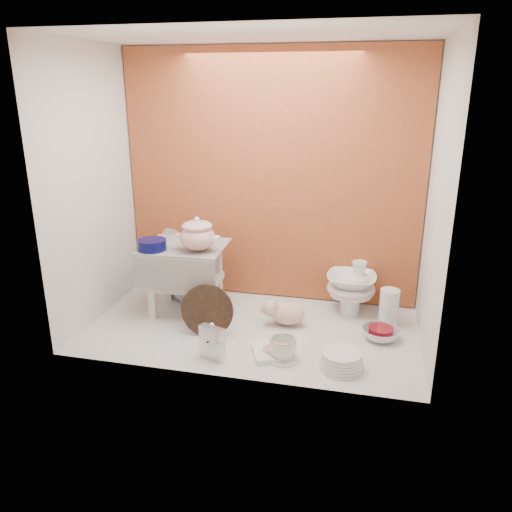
{
  "coord_description": "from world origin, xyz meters",
  "views": [
    {
      "loc": [
        0.6,
        -2.45,
        1.28
      ],
      "look_at": [
        0.02,
        0.02,
        0.42
      ],
      "focal_mm": 35.45,
      "sensor_mm": 36.0,
      "label": 1
    }
  ],
  "objects_px": {
    "blue_white_vase": "(190,283)",
    "dinner_plate_stack": "(341,360)",
    "floral_platter": "(165,260)",
    "gold_rim_teacup": "(283,348)",
    "porcelain_tower": "(351,287)",
    "crystal_bowl": "(380,334)",
    "step_stool": "(186,279)",
    "plush_pig": "(288,313)",
    "soup_tureen": "(197,234)",
    "mantel_clock": "(212,341)"
  },
  "relations": [
    {
      "from": "blue_white_vase",
      "to": "step_stool",
      "type": "bearing_deg",
      "value": -76.63
    },
    {
      "from": "plush_pig",
      "to": "dinner_plate_stack",
      "type": "distance_m",
      "value": 0.52
    },
    {
      "from": "soup_tureen",
      "to": "crystal_bowl",
      "type": "xyz_separation_m",
      "value": [
        1.02,
        -0.03,
        -0.47
      ]
    },
    {
      "from": "dinner_plate_stack",
      "to": "crystal_bowl",
      "type": "bearing_deg",
      "value": 62.32
    },
    {
      "from": "crystal_bowl",
      "to": "step_stool",
      "type": "bearing_deg",
      "value": 174.57
    },
    {
      "from": "step_stool",
      "to": "blue_white_vase",
      "type": "relative_size",
      "value": 1.98
    },
    {
      "from": "blue_white_vase",
      "to": "dinner_plate_stack",
      "type": "xyz_separation_m",
      "value": [
        0.98,
        -0.6,
        -0.07
      ]
    },
    {
      "from": "mantel_clock",
      "to": "gold_rim_teacup",
      "type": "distance_m",
      "value": 0.35
    },
    {
      "from": "step_stool",
      "to": "plush_pig",
      "type": "distance_m",
      "value": 0.63
    },
    {
      "from": "floral_platter",
      "to": "gold_rim_teacup",
      "type": "bearing_deg",
      "value": -38.23
    },
    {
      "from": "floral_platter",
      "to": "porcelain_tower",
      "type": "xyz_separation_m",
      "value": [
        1.2,
        -0.09,
        -0.04
      ]
    },
    {
      "from": "gold_rim_teacup",
      "to": "porcelain_tower",
      "type": "height_order",
      "value": "porcelain_tower"
    },
    {
      "from": "mantel_clock",
      "to": "porcelain_tower",
      "type": "height_order",
      "value": "porcelain_tower"
    },
    {
      "from": "floral_platter",
      "to": "mantel_clock",
      "type": "bearing_deg",
      "value": -54.01
    },
    {
      "from": "step_stool",
      "to": "floral_platter",
      "type": "relative_size",
      "value": 1.12
    },
    {
      "from": "mantel_clock",
      "to": "gold_rim_teacup",
      "type": "xyz_separation_m",
      "value": [
        0.34,
        0.07,
        -0.03
      ]
    },
    {
      "from": "gold_rim_teacup",
      "to": "dinner_plate_stack",
      "type": "relative_size",
      "value": 0.64
    },
    {
      "from": "plush_pig",
      "to": "crystal_bowl",
      "type": "bearing_deg",
      "value": 0.07
    },
    {
      "from": "blue_white_vase",
      "to": "mantel_clock",
      "type": "distance_m",
      "value": 0.74
    },
    {
      "from": "dinner_plate_stack",
      "to": "soup_tureen",
      "type": "bearing_deg",
      "value": 155.68
    },
    {
      "from": "step_stool",
      "to": "blue_white_vase",
      "type": "xyz_separation_m",
      "value": [
        -0.03,
        0.15,
        -0.09
      ]
    },
    {
      "from": "gold_rim_teacup",
      "to": "dinner_plate_stack",
      "type": "xyz_separation_m",
      "value": [
        0.28,
        -0.02,
        -0.02
      ]
    },
    {
      "from": "step_stool",
      "to": "plush_pig",
      "type": "relative_size",
      "value": 1.88
    },
    {
      "from": "mantel_clock",
      "to": "crystal_bowl",
      "type": "xyz_separation_m",
      "value": [
        0.8,
        0.39,
        -0.06
      ]
    },
    {
      "from": "step_stool",
      "to": "plush_pig",
      "type": "xyz_separation_m",
      "value": [
        0.61,
        -0.05,
        -0.13
      ]
    },
    {
      "from": "dinner_plate_stack",
      "to": "step_stool",
      "type": "bearing_deg",
      "value": 154.4
    },
    {
      "from": "mantel_clock",
      "to": "step_stool",
      "type": "bearing_deg",
      "value": 142.97
    },
    {
      "from": "soup_tureen",
      "to": "mantel_clock",
      "type": "bearing_deg",
      "value": -63.66
    },
    {
      "from": "floral_platter",
      "to": "plush_pig",
      "type": "relative_size",
      "value": 1.68
    },
    {
      "from": "blue_white_vase",
      "to": "crystal_bowl",
      "type": "distance_m",
      "value": 1.19
    },
    {
      "from": "crystal_bowl",
      "to": "floral_platter",
      "type": "bearing_deg",
      "value": 164.06
    },
    {
      "from": "floral_platter",
      "to": "porcelain_tower",
      "type": "distance_m",
      "value": 1.2
    },
    {
      "from": "blue_white_vase",
      "to": "plush_pig",
      "type": "distance_m",
      "value": 0.68
    },
    {
      "from": "plush_pig",
      "to": "soup_tureen",
      "type": "bearing_deg",
      "value": -171.37
    },
    {
      "from": "floral_platter",
      "to": "porcelain_tower",
      "type": "relative_size",
      "value": 1.27
    },
    {
      "from": "plush_pig",
      "to": "porcelain_tower",
      "type": "height_order",
      "value": "porcelain_tower"
    },
    {
      "from": "step_stool",
      "to": "gold_rim_teacup",
      "type": "relative_size",
      "value": 3.47
    },
    {
      "from": "gold_rim_teacup",
      "to": "dinner_plate_stack",
      "type": "distance_m",
      "value": 0.29
    },
    {
      "from": "soup_tureen",
      "to": "porcelain_tower",
      "type": "relative_size",
      "value": 0.73
    },
    {
      "from": "blue_white_vase",
      "to": "plush_pig",
      "type": "relative_size",
      "value": 0.95
    },
    {
      "from": "blue_white_vase",
      "to": "soup_tureen",
      "type": "bearing_deg",
      "value": -57.01
    },
    {
      "from": "soup_tureen",
      "to": "blue_white_vase",
      "type": "height_order",
      "value": "soup_tureen"
    },
    {
      "from": "blue_white_vase",
      "to": "dinner_plate_stack",
      "type": "distance_m",
      "value": 1.15
    },
    {
      "from": "blue_white_vase",
      "to": "gold_rim_teacup",
      "type": "distance_m",
      "value": 0.9
    },
    {
      "from": "blue_white_vase",
      "to": "crystal_bowl",
      "type": "xyz_separation_m",
      "value": [
        1.16,
        -0.25,
        -0.09
      ]
    },
    {
      "from": "soup_tureen",
      "to": "crystal_bowl",
      "type": "distance_m",
      "value": 1.12
    },
    {
      "from": "gold_rim_teacup",
      "to": "porcelain_tower",
      "type": "xyz_separation_m",
      "value": [
        0.29,
        0.62,
        0.1
      ]
    },
    {
      "from": "crystal_bowl",
      "to": "dinner_plate_stack",
      "type": "bearing_deg",
      "value": -117.68
    },
    {
      "from": "soup_tureen",
      "to": "dinner_plate_stack",
      "type": "bearing_deg",
      "value": -24.32
    },
    {
      "from": "plush_pig",
      "to": "porcelain_tower",
      "type": "relative_size",
      "value": 0.76
    }
  ]
}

